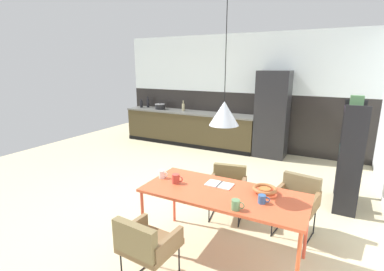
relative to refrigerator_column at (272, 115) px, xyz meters
name	(u,v)px	position (x,y,z in m)	size (l,w,h in m)	color
ground_plane	(163,201)	(-0.95, -3.10, -0.98)	(9.16, 9.16, 0.00)	#C5B992
back_wall_splashback_dark	(237,120)	(-0.95, 0.36, -0.28)	(6.32, 0.12, 1.41)	black
back_wall_panel_upper	(239,64)	(-0.95, 0.36, 1.13)	(6.32, 0.12, 1.41)	silver
kitchen_counter	(189,128)	(-2.17, 0.00, -0.54)	(3.62, 0.63, 0.89)	#413720
refrigerator_column	(272,115)	(0.00, 0.00, 0.00)	(0.70, 0.60, 1.96)	#232326
dining_table	(223,196)	(0.34, -3.85, -0.27)	(1.75, 0.76, 0.76)	#D1512F
armchair_facing_counter	(228,184)	(0.08, -3.03, -0.51)	(0.56, 0.55, 0.71)	brown
armchair_corner_seat	(145,242)	(-0.11, -4.67, -0.48)	(0.52, 0.50, 0.75)	brown
armchair_head_of_table	(298,197)	(1.00, -3.04, -0.49)	(0.55, 0.54, 0.74)	brown
fruit_bowl	(265,190)	(0.73, -3.68, -0.18)	(0.26, 0.26, 0.07)	#B2662D
open_book	(219,185)	(0.23, -3.71, -0.22)	(0.30, 0.18, 0.02)	white
mug_short_terracotta	(176,179)	(-0.23, -3.89, -0.17)	(0.14, 0.09, 0.11)	#B23D33
mug_tall_blue	(262,199)	(0.77, -3.91, -0.18)	(0.12, 0.08, 0.08)	#335B93
mug_glass_clear	(236,205)	(0.58, -4.16, -0.17)	(0.13, 0.08, 0.10)	#5B8456
mug_white_ceramic	(162,174)	(-0.46, -3.84, -0.17)	(0.12, 0.07, 0.10)	white
cooking_pot	(160,107)	(-3.07, 0.00, -0.02)	(0.28, 0.28, 0.17)	black
bottle_wine_green	(183,107)	(-2.35, 0.04, 0.01)	(0.08, 0.08, 0.28)	tan
bottle_oil_tall	(141,104)	(-3.72, 0.00, 0.01)	(0.07, 0.07, 0.24)	black
bottle_spice_small	(148,103)	(-3.57, 0.12, 0.03)	(0.07, 0.07, 0.31)	black
open_shelf_unit	(350,153)	(1.55, -1.91, -0.15)	(0.30, 0.76, 1.64)	black
pendant_lamp_over_table_near	(224,113)	(0.34, -3.90, 0.64)	(0.30, 0.30, 1.27)	black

